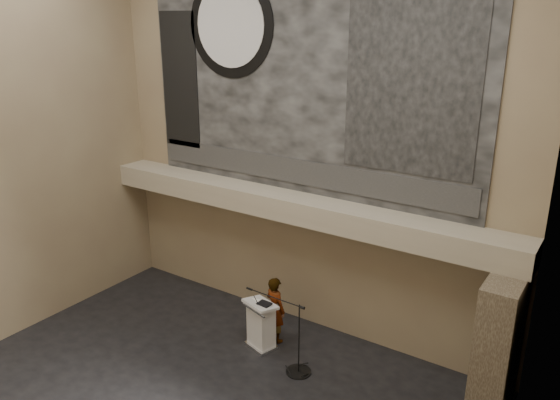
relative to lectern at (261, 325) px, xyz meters
The scene contains 17 objects.
wall_back 4.00m from the lectern, 89.79° to the left, with size 10.00×0.02×8.50m, color #7A654D.
wall_right 6.70m from the lectern, 26.32° to the right, with size 0.02×8.00×8.50m, color #7A654D.
soffit 2.65m from the lectern, 89.72° to the left, with size 10.00×0.80×0.50m, color gray.
sprinkler_left 2.86m from the lectern, 146.03° to the left, with size 0.04×0.04×0.06m, color #B2893D.
sprinkler_right 3.04m from the lectern, 29.41° to the left, with size 0.04×0.04×0.06m, color #B2893D.
banner 5.36m from the lectern, 89.79° to the left, with size 8.00×0.05×5.00m, color black.
banner_text_strip 3.42m from the lectern, 89.78° to the left, with size 7.76×0.02×0.55m, color #2B2B2B.
banner_clock_rim 6.57m from the lectern, 140.98° to the left, with size 2.30×2.30×0.02m, color black.
banner_clock_face 6.56m from the lectern, 141.37° to the left, with size 1.84×1.84×0.02m, color silver.
banner_building_print 5.95m from the lectern, 31.15° to the left, with size 2.60×0.02×3.60m, color black.
banner_brick_print 6.09m from the lectern, 156.81° to the left, with size 1.10×0.02×3.20m, color black.
stone_pier 4.77m from the lectern, ahead, with size 0.60×1.40×2.70m, color #45392A.
lectern is the anchor object (origin of this frame).
binder 0.58m from the lectern, 16.32° to the right, with size 0.28×0.22×0.04m, color black.
papers 0.57m from the lectern, 156.31° to the right, with size 0.20×0.27×0.01m, color white.
speaker_person 0.48m from the lectern, 78.62° to the left, with size 0.56×0.37×1.53m, color white.
mic_stand 1.18m from the lectern, 15.30° to the right, with size 1.57×0.52×1.55m.
Camera 1 is at (6.07, -5.84, 6.86)m, focal length 35.00 mm.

